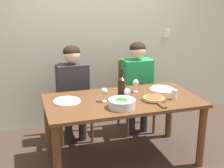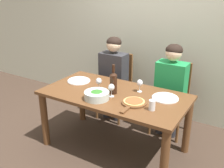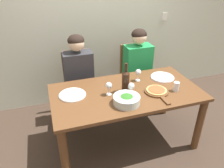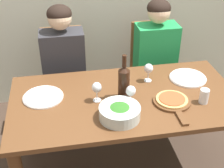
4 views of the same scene
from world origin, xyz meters
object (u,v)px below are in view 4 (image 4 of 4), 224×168
object	(u,v)px
chair_right	(151,68)
broccoli_bowl	(120,112)
water_tumbler	(204,96)
person_woman	(63,60)
dinner_plate_left	(43,97)
wine_glass_left	(97,88)
chair_left	(65,75)
person_man	(156,52)
wine_glass_right	(149,69)
pizza_on_board	(172,101)
wine_glass_centre	(131,92)
dinner_plate_right	(188,78)
wine_bottle	(124,82)

from	to	relation	value
chair_right	broccoli_bowl	xyz separation A→B (m)	(-0.53, -1.01, 0.27)
water_tumbler	person_woman	bearing A→B (deg)	139.08
chair_right	dinner_plate_left	xyz separation A→B (m)	(-1.03, -0.68, 0.23)
wine_glass_left	person_woman	bearing A→B (deg)	107.40
chair_left	chair_right	bearing A→B (deg)	0.00
person_man	water_tumbler	size ratio (longest dim) A/B	11.46
person_woman	broccoli_bowl	size ratio (longest dim) A/B	4.45
wine_glass_right	person_man	bearing A→B (deg)	65.50
pizza_on_board	wine_glass_left	distance (m)	0.54
person_woman	wine_glass_centre	world-z (taller)	person_woman
chair_left	wine_glass_right	distance (m)	0.93
dinner_plate_right	chair_right	bearing A→B (deg)	100.31
wine_glass_left	wine_glass_centre	xyz separation A→B (m)	(0.23, -0.09, 0.00)
chair_left	pizza_on_board	xyz separation A→B (m)	(0.73, -0.91, 0.24)
chair_left	person_man	xyz separation A→B (m)	(0.86, -0.11, 0.23)
dinner_plate_right	wine_glass_centre	bearing A→B (deg)	-154.00
broccoli_bowl	pizza_on_board	world-z (taller)	broccoli_bowl
wine_glass_left	wine_bottle	bearing A→B (deg)	1.15
dinner_plate_right	water_tumbler	size ratio (longest dim) A/B	2.73
chair_left	wine_glass_centre	distance (m)	1.03
dinner_plate_left	pizza_on_board	size ratio (longest dim) A/B	0.72
dinner_plate_left	wine_glass_right	distance (m)	0.83
dinner_plate_right	wine_glass_centre	xyz separation A→B (m)	(-0.53, -0.26, 0.10)
wine_glass_centre	chair_left	bearing A→B (deg)	116.60
chair_right	broccoli_bowl	distance (m)	1.17
wine_bottle	broccoli_bowl	bearing A→B (deg)	-108.37
chair_left	wine_glass_left	world-z (taller)	chair_left
chair_left	dinner_plate_right	xyz separation A→B (m)	(0.97, -0.61, 0.23)
person_man	chair_right	bearing A→B (deg)	90.00
pizza_on_board	broccoli_bowl	bearing A→B (deg)	-166.15
dinner_plate_right	pizza_on_board	world-z (taller)	pizza_on_board
person_man	dinner_plate_left	distance (m)	1.18
person_man	dinner_plate_right	world-z (taller)	person_man
person_woman	dinner_plate_left	size ratio (longest dim) A/B	4.20
water_tumbler	wine_bottle	bearing A→B (deg)	163.73
water_tumbler	broccoli_bowl	bearing A→B (deg)	-173.85
chair_right	wine_glass_centre	size ratio (longest dim) A/B	6.36
broccoli_bowl	wine_glass_centre	world-z (taller)	wine_glass_centre
chair_left	pizza_on_board	world-z (taller)	chair_left
person_woman	person_man	world-z (taller)	same
pizza_on_board	wine_glass_right	bearing A→B (deg)	105.22
pizza_on_board	wine_glass_left	bearing A→B (deg)	166.70
pizza_on_board	wine_glass_centre	distance (m)	0.31
pizza_on_board	wine_glass_right	world-z (taller)	wine_glass_right
wine_bottle	wine_glass_centre	distance (m)	0.10
wine_glass_right	water_tumbler	distance (m)	0.47
dinner_plate_left	wine_glass_left	bearing A→B (deg)	-15.19
chair_right	broccoli_bowl	world-z (taller)	chair_right
person_woman	water_tumbler	xyz separation A→B (m)	(0.95, -0.83, 0.05)
dinner_plate_right	wine_glass_right	size ratio (longest dim) A/B	1.94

